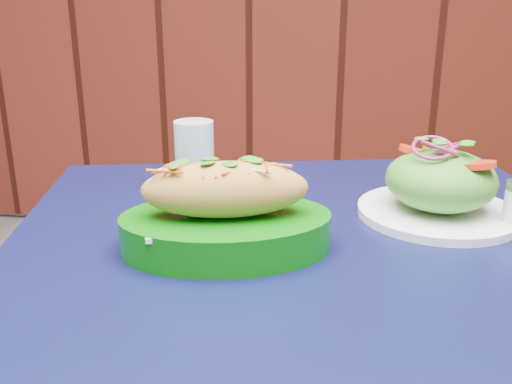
# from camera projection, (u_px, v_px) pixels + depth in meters

# --- Properties ---
(cafe_table) EXTENTS (0.96, 0.96, 0.75)m
(cafe_table) POSITION_uv_depth(u_px,v_px,m) (314.00, 306.00, 0.75)
(cafe_table) COLOR black
(cafe_table) RESTS_ON ground
(banh_mi_basket) EXTENTS (0.30, 0.23, 0.12)m
(banh_mi_basket) POSITION_uv_depth(u_px,v_px,m) (226.00, 215.00, 0.70)
(banh_mi_basket) COLOR #086309
(banh_mi_basket) RESTS_ON cafe_table
(salad_plate) EXTENTS (0.23, 0.23, 0.11)m
(salad_plate) POSITION_uv_depth(u_px,v_px,m) (440.00, 186.00, 0.81)
(salad_plate) COLOR white
(salad_plate) RESTS_ON cafe_table
(water_glass) EXTENTS (0.07, 0.07, 0.11)m
(water_glass) POSITION_uv_depth(u_px,v_px,m) (195.00, 153.00, 0.95)
(water_glass) COLOR silver
(water_glass) RESTS_ON cafe_table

